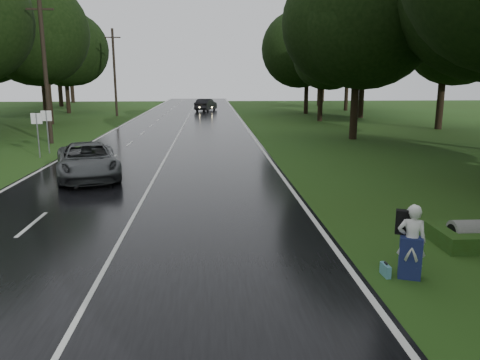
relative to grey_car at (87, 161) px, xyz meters
name	(u,v)px	position (x,y,z in m)	size (l,w,h in m)	color
ground	(118,246)	(3.00, -8.88, -0.82)	(160.00, 160.00, 0.00)	#224314
road	(174,144)	(3.00, 11.12, -0.80)	(12.00, 140.00, 0.04)	black
lane_center	(174,143)	(3.00, 11.12, -0.77)	(0.12, 140.00, 0.01)	silver
grey_car	(87,161)	(0.00, 0.00, 0.00)	(2.58, 5.60, 1.56)	#4C5052
far_car	(206,105)	(4.98, 43.26, 0.04)	(1.73, 4.97, 1.64)	black
hitchhiker	(411,244)	(10.02, -11.37, -0.01)	(0.74, 0.71, 1.74)	silver
suitcase	(385,270)	(9.53, -11.25, -0.68)	(0.11, 0.40, 0.28)	teal
culvert	(475,245)	(12.74, -9.41, -0.82)	(0.70, 0.70, 1.41)	slate
utility_pole_mid	(52,143)	(-5.50, 11.90, -0.82)	(1.80, 0.28, 9.84)	black
utility_pole_far	(117,116)	(-5.50, 35.34, -0.82)	(1.80, 0.28, 9.97)	black
road_sign_a	(40,158)	(-4.20, 5.89, -0.82)	(0.61, 0.10, 2.53)	white
road_sign_b	(50,153)	(-4.20, 7.51, -0.82)	(0.61, 0.10, 2.56)	white
tree_left_e	(51,124)	(-10.03, 25.77, -0.82)	(9.45, 9.45, 14.76)	black
tree_left_f	(69,113)	(-12.57, 40.44, -0.82)	(8.74, 8.74, 13.65)	black
tree_right_d	(353,139)	(16.12, 12.85, -0.82)	(9.42, 9.42, 14.72)	black
tree_right_e	(320,121)	(17.02, 27.40, -0.82)	(7.78, 7.78, 12.15)	black
tree_right_f	(306,114)	(17.64, 37.73, -0.82)	(8.41, 8.41, 13.15)	black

